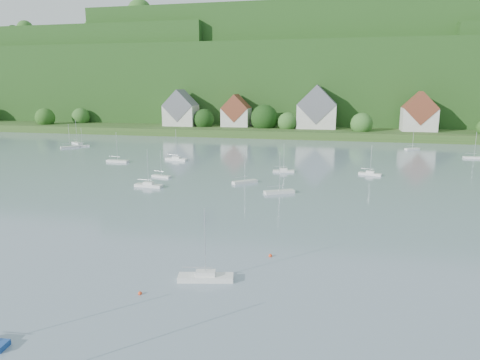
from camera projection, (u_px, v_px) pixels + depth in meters
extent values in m
cube|color=#2C501E|center=(306.00, 129.00, 197.15)|extent=(600.00, 60.00, 3.00)
cube|color=#133C13|center=(317.00, 87.00, 264.73)|extent=(620.00, 160.00, 40.00)
cube|color=#133C13|center=(81.00, 80.00, 282.27)|extent=(200.00, 120.00, 52.00)
cube|color=#133C13|center=(334.00, 73.00, 256.10)|extent=(240.00, 130.00, 60.00)
sphere|color=#305D22|center=(81.00, 117.00, 211.67)|extent=(8.61, 8.61, 8.61)
sphere|color=#204F17|center=(45.00, 118.00, 203.70)|extent=(9.03, 9.03, 9.03)
sphere|color=#305D22|center=(287.00, 122.00, 182.39)|extent=(8.19, 8.19, 8.19)
sphere|color=#305D22|center=(187.00, 121.00, 194.43)|extent=(6.49, 6.49, 6.49)
sphere|color=#305D22|center=(421.00, 120.00, 178.25)|extent=(12.16, 12.16, 12.16)
sphere|color=#305D22|center=(362.00, 124.00, 172.10)|extent=(8.73, 8.73, 8.73)
sphere|color=black|center=(204.00, 119.00, 192.28)|extent=(9.32, 9.32, 9.32)
sphere|color=black|center=(264.00, 118.00, 186.72)|extent=(11.92, 11.92, 11.92)
sphere|color=#305D22|center=(94.00, 28.00, 239.83)|extent=(10.52, 10.52, 10.52)
sphere|color=#204F17|center=(177.00, 33.00, 265.09)|extent=(10.29, 10.29, 10.29)
sphere|color=black|center=(20.00, 37.00, 283.31)|extent=(10.31, 10.31, 10.31)
sphere|color=black|center=(13.00, 32.00, 256.58)|extent=(8.14, 8.14, 8.14)
sphere|color=#305D22|center=(42.00, 38.00, 285.00)|extent=(7.15, 7.15, 7.15)
sphere|color=black|center=(197.00, 31.00, 250.49)|extent=(7.18, 7.18, 7.18)
sphere|color=#305D22|center=(25.00, 29.00, 241.69)|extent=(8.89, 8.89, 8.89)
sphere|color=black|center=(12.00, 36.00, 280.10)|extent=(9.97, 9.97, 9.97)
sphere|color=#204F17|center=(394.00, 8.00, 228.61)|extent=(12.83, 12.83, 12.83)
sphere|color=#305D22|center=(241.00, 12.00, 233.84)|extent=(8.18, 8.18, 8.18)
sphere|color=#204F17|center=(322.00, 18.00, 260.45)|extent=(12.73, 12.73, 12.73)
sphere|color=#204F17|center=(430.00, 12.00, 242.85)|extent=(14.65, 14.65, 14.65)
sphere|color=#305D22|center=(399.00, 0.00, 206.08)|extent=(11.95, 11.95, 11.95)
sphere|color=#305D22|center=(241.00, 21.00, 266.06)|extent=(7.07, 7.07, 7.07)
sphere|color=black|center=(310.00, 9.00, 226.97)|extent=(8.21, 8.21, 8.21)
sphere|color=#305D22|center=(279.00, 16.00, 253.72)|extent=(12.24, 12.24, 12.24)
sphere|color=#305D22|center=(140.00, 12.00, 239.76)|extent=(13.65, 13.65, 13.65)
sphere|color=#204F17|center=(473.00, 32.00, 223.48)|extent=(9.78, 9.78, 9.78)
sphere|color=#204F17|center=(248.00, 48.00, 256.52)|extent=(12.01, 12.01, 12.01)
sphere|color=black|center=(312.00, 47.00, 258.08)|extent=(15.72, 15.72, 15.72)
sphere|color=#204F17|center=(337.00, 48.00, 251.01)|extent=(10.54, 10.54, 10.54)
sphere|color=#204F17|center=(57.00, 57.00, 324.83)|extent=(8.18, 8.18, 8.18)
sphere|color=black|center=(70.00, 56.00, 312.42)|extent=(8.74, 8.74, 8.74)
sphere|color=black|center=(31.00, 52.00, 295.54)|extent=(15.38, 15.38, 15.38)
cube|color=beige|center=(181.00, 116.00, 195.48)|extent=(14.00, 10.00, 9.00)
cube|color=slate|center=(181.00, 105.00, 194.53)|extent=(14.00, 10.40, 14.00)
cube|color=beige|center=(236.00, 117.00, 192.04)|extent=(12.00, 9.00, 8.00)
cube|color=brown|center=(236.00, 108.00, 191.20)|extent=(12.00, 9.36, 12.00)
cube|color=beige|center=(317.00, 116.00, 183.26)|extent=(16.00, 11.00, 10.00)
cube|color=slate|center=(317.00, 104.00, 182.20)|extent=(16.00, 11.44, 16.00)
cube|color=beige|center=(419.00, 119.00, 172.74)|extent=(13.00, 10.00, 9.00)
cube|color=brown|center=(420.00, 108.00, 171.79)|extent=(13.00, 10.40, 13.00)
cube|color=white|center=(206.00, 278.00, 46.85)|extent=(6.15, 2.88, 0.59)
cube|color=white|center=(206.00, 273.00, 46.73)|extent=(2.28, 1.57, 0.50)
cylinder|color=silver|center=(205.00, 242.00, 46.00)|extent=(0.10, 0.10, 7.42)
cylinder|color=silver|center=(197.00, 267.00, 46.60)|extent=(3.21, 0.77, 0.08)
sphere|color=#F9461C|center=(140.00, 294.00, 43.75)|extent=(0.40, 0.40, 0.40)
sphere|color=#F9461C|center=(270.00, 257.00, 53.44)|extent=(0.44, 0.44, 0.44)
cube|color=white|center=(279.00, 192.00, 84.84)|extent=(6.00, 4.32, 0.59)
cylinder|color=silver|center=(280.00, 172.00, 84.00)|extent=(0.10, 0.10, 7.42)
cylinder|color=silver|center=(275.00, 186.00, 84.35)|extent=(2.90, 1.64, 0.08)
cube|color=white|center=(177.00, 159.00, 122.43)|extent=(6.67, 2.95, 0.65)
cube|color=white|center=(177.00, 157.00, 122.31)|extent=(2.45, 1.65, 0.50)
cylinder|color=silver|center=(176.00, 144.00, 121.51)|extent=(0.10, 0.10, 8.06)
cylinder|color=silver|center=(173.00, 155.00, 122.55)|extent=(3.50, 0.72, 0.08)
cube|color=white|center=(82.00, 146.00, 150.55)|extent=(4.74, 3.57, 0.47)
cylinder|color=silver|center=(82.00, 137.00, 149.87)|extent=(0.10, 0.10, 5.92)
cylinder|color=silver|center=(80.00, 143.00, 150.09)|extent=(2.27, 1.41, 0.08)
cube|color=white|center=(161.00, 176.00, 99.80)|extent=(4.82, 2.28, 0.46)
cylinder|color=silver|center=(161.00, 163.00, 99.14)|extent=(0.10, 0.10, 5.81)
cylinder|color=silver|center=(159.00, 171.00, 99.85)|extent=(2.51, 0.64, 0.08)
cube|color=white|center=(245.00, 182.00, 93.81)|extent=(5.24, 4.84, 0.56)
cylinder|color=silver|center=(245.00, 165.00, 93.02)|extent=(0.10, 0.10, 6.98)
cylinder|color=silver|center=(241.00, 177.00, 93.18)|extent=(2.37, 2.07, 0.08)
cube|color=white|center=(284.00, 171.00, 105.82)|extent=(5.30, 2.30, 0.51)
cube|color=white|center=(284.00, 169.00, 105.72)|extent=(1.94, 1.30, 0.50)
cylinder|color=silver|center=(284.00, 157.00, 105.10)|extent=(0.10, 0.10, 6.41)
cylinder|color=silver|center=(280.00, 166.00, 105.62)|extent=(2.79, 0.57, 0.08)
cube|color=white|center=(70.00, 147.00, 147.46)|extent=(5.38, 5.34, 0.59)
cylinder|color=silver|center=(69.00, 135.00, 146.62)|extent=(0.10, 0.10, 7.40)
cylinder|color=silver|center=(67.00, 144.00, 146.75)|extent=(2.38, 2.34, 0.08)
cube|color=white|center=(118.00, 161.00, 119.69)|extent=(6.15, 1.83, 0.61)
cylinder|color=silver|center=(117.00, 146.00, 118.82)|extent=(0.10, 0.10, 7.64)
cylinder|color=silver|center=(114.00, 157.00, 119.65)|extent=(3.36, 0.15, 0.08)
cube|color=white|center=(149.00, 186.00, 90.25)|extent=(5.94, 1.96, 0.59)
cube|color=white|center=(148.00, 183.00, 90.13)|extent=(2.11, 1.26, 0.50)
cylinder|color=silver|center=(148.00, 167.00, 89.42)|extent=(0.10, 0.10, 7.32)
cylinder|color=silver|center=(145.00, 180.00, 90.23)|extent=(3.22, 0.26, 0.08)
cube|color=white|center=(474.00, 158.00, 125.65)|extent=(5.82, 2.10, 0.57)
cylinder|color=silver|center=(475.00, 144.00, 124.84)|extent=(0.10, 0.10, 7.12)
cylinder|color=silver|center=(471.00, 153.00, 125.51)|extent=(3.13, 0.36, 0.08)
cube|color=white|center=(370.00, 174.00, 102.30)|extent=(5.38, 2.97, 0.52)
cube|color=white|center=(370.00, 172.00, 102.19)|extent=(2.04, 1.52, 0.50)
cylinder|color=silver|center=(371.00, 159.00, 101.56)|extent=(0.10, 0.10, 6.48)
cylinder|color=silver|center=(367.00, 169.00, 102.44)|extent=(2.74, 0.95, 0.08)
cube|color=white|center=(77.00, 143.00, 156.77)|extent=(6.13, 5.19, 0.63)
cylinder|color=silver|center=(76.00, 131.00, 155.87)|extent=(0.10, 0.10, 7.90)
cylinder|color=silver|center=(76.00, 140.00, 157.21)|extent=(2.84, 2.14, 0.08)
cube|color=white|center=(412.00, 149.00, 143.16)|extent=(5.15, 4.07, 0.52)
cylinder|color=silver|center=(413.00, 138.00, 142.42)|extent=(0.10, 0.10, 6.50)
cylinder|color=silver|center=(411.00, 145.00, 142.65)|extent=(2.44, 1.64, 0.08)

